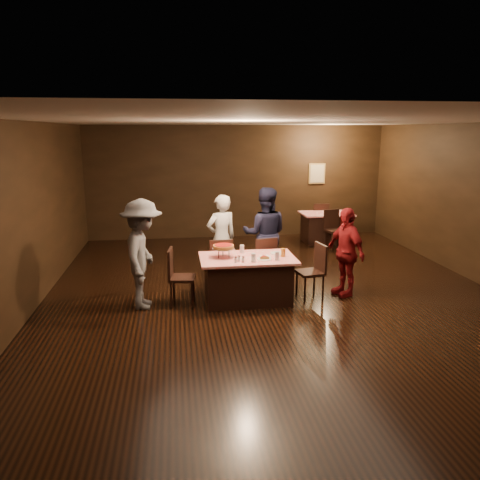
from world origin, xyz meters
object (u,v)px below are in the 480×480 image
glass_front_left (253,258)px  glass_front_right (277,256)px  main_table (247,279)px  chair_end_right (310,271)px  diner_grey_knit (143,254)px  glass_amber (283,253)px  diner_white_jacket (221,238)px  chair_back_near (335,230)px  plate_empty (278,253)px  chair_far_left (220,263)px  glass_back (242,249)px  chair_back_far (319,220)px  diner_red_shirt (346,252)px  pizza_stand (223,247)px  chair_far_right (262,261)px  back_table (326,227)px  diner_navy_hoodie (265,234)px  chair_end_left (182,277)px

glass_front_left → glass_front_right: same height
main_table → chair_end_right: chair_end_right is taller
diner_grey_knit → glass_amber: bearing=-85.4°
diner_white_jacket → glass_front_right: size_ratio=11.98×
chair_back_near → plate_empty: size_ratio=3.80×
plate_empty → chair_far_left: bearing=147.7°
chair_back_near → glass_back: chair_back_near is taller
chair_back_far → diner_white_jacket: diner_white_jacket is taller
diner_grey_knit → glass_back: bearing=-73.6°
glass_front_left → plate_empty: bearing=42.0°
diner_red_shirt → plate_empty: 1.20m
plate_empty → pizza_stand: bearing=-174.0°
chair_far_left → chair_back_far: same height
chair_far_right → diner_white_jacket: size_ratio=0.57×
back_table → pizza_stand: (-3.10, -3.98, 0.57)m
diner_white_jacket → diner_navy_hoodie: (0.84, -0.02, 0.06)m
chair_end_left → plate_empty: (1.65, 0.15, 0.30)m
main_table → pizza_stand: size_ratio=4.21×
chair_far_right → glass_amber: bearing=92.9°
chair_back_near → plate_empty: bearing=-135.9°
chair_back_near → glass_front_left: chair_back_near is taller
main_table → chair_back_near: (2.70, 3.33, 0.09)m
chair_end_right → glass_back: 1.24m
glass_back → chair_back_near: bearing=47.8°
diner_red_shirt → glass_amber: diner_red_shirt is taller
chair_far_right → chair_back_far: (2.30, 3.88, 0.00)m
chair_end_left → glass_front_left: (1.15, -0.30, 0.37)m
chair_end_right → glass_amber: (-0.50, -0.05, 0.37)m
chair_back_near → chair_back_far: same height
diner_red_shirt → glass_front_left: size_ratio=11.17×
glass_front_left → glass_amber: bearing=24.4°
chair_far_right → chair_end_left: 1.68m
diner_navy_hoodie → glass_front_left: bearing=83.5°
diner_navy_hoodie → glass_back: diner_navy_hoodie is taller
glass_front_left → chair_back_near: bearing=53.9°
chair_back_far → glass_amber: bearing=66.3°
glass_front_right → back_table: bearing=62.3°
glass_front_left → glass_front_right: bearing=7.1°
main_table → chair_far_right: 0.85m
glass_amber → diner_red_shirt: bearing=5.8°
glass_back → main_table: bearing=-80.5°
diner_white_jacket → glass_front_left: 1.54m
diner_grey_knit → glass_front_left: bearing=-93.4°
main_table → chair_back_near: chair_back_near is taller
diner_grey_knit → glass_back: (1.68, 0.35, -0.06)m
chair_end_left → diner_grey_knit: 0.76m
plate_empty → main_table: bearing=-164.7°
glass_front_left → glass_back: 0.61m
back_table → chair_back_near: size_ratio=1.37×
diner_white_jacket → glass_amber: 1.55m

